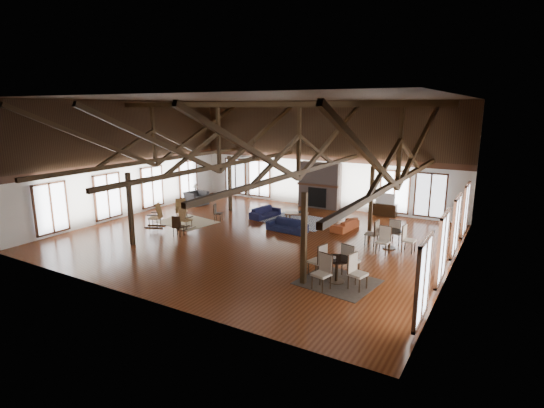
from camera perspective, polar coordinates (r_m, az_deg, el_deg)
The scene contains 31 objects.
floor at distance 18.92m, azimuth -1.99°, elevation -4.48°, with size 16.00×16.00×0.00m, color #612C14.
ceiling at distance 18.06m, azimuth -2.14°, elevation 14.00°, with size 16.00×14.00×0.02m, color black.
wall_back at distance 24.40m, azimuth 6.83°, elevation 6.58°, with size 16.00×0.02×6.00m, color white.
wall_front at distance 12.99m, azimuth -18.84°, elevation 0.43°, with size 16.00×0.02×6.00m, color white.
wall_left at distance 23.50m, azimuth -18.86°, elevation 5.74°, with size 0.02×14.00×6.00m, color white.
wall_right at distance 15.56m, azimuth 23.69°, elevation 2.00°, with size 0.02×14.00×6.00m, color white.
roof_truss at distance 18.13m, azimuth -2.09°, elevation 7.76°, with size 15.60×14.07×3.14m.
post_grid at distance 18.52m, azimuth -2.03°, elevation 0.03°, with size 8.16×7.16×3.05m.
fireplace at distance 24.35m, azimuth 6.41°, elevation 2.50°, with size 2.50×0.69×2.60m.
ceiling_fan at distance 17.05m, azimuth -2.47°, elevation 6.44°, with size 1.60×1.60×0.75m.
sofa_navy_front at distance 19.72m, azimuth 2.04°, elevation -2.90°, with size 1.93×0.75×0.56m, color #121634.
sofa_navy_left at distance 22.24m, azimuth -0.92°, elevation -1.12°, with size 0.70×1.80×0.53m, color #141537.
sofa_orange at distance 20.30m, azimuth 9.79°, elevation -2.71°, with size 0.68×1.73×0.51m, color #9B3F1E.
coffee_table at distance 21.38m, azimuth 3.33°, elevation -1.37°, with size 1.29×0.95×0.44m.
vase at distance 21.36m, azimuth 3.79°, elevation -0.99°, with size 0.17×0.17×0.18m, color #B2B2B2.
armchair at distance 25.49m, azimuth -10.15°, elevation 0.78°, with size 1.04×1.19×0.77m, color #2D2D2F.
side_table_lamp at distance 26.47m, azimuth -10.23°, elevation 1.30°, with size 0.43×0.43×1.11m.
rocking_chair_a at distance 21.95m, azimuth -12.10°, elevation -0.83°, with size 0.87×1.02×1.17m.
rocking_chair_b at distance 20.46m, azimuth -11.71°, elevation -1.94°, with size 0.53×0.87×1.07m.
rocking_chair_c at distance 21.07m, azimuth -15.23°, elevation -1.54°, with size 1.04×0.82×1.19m.
side_chair_a at distance 21.61m, azimuth -7.47°, elevation -0.95°, with size 0.48×0.48×0.89m.
side_chair_b at distance 19.29m, azimuth -12.63°, elevation -2.71°, with size 0.49×0.49×0.96m.
cafe_table_near at distance 14.22m, azimuth 8.70°, elevation -8.20°, with size 2.22×2.22×1.13m.
cafe_table_far at distance 17.94m, azimuth 15.56°, elevation -4.14°, with size 2.09×2.09×1.08m.
cup_near at distance 14.07m, azimuth 8.39°, elevation -7.14°, with size 0.11×0.11×0.09m, color #B2B2B2.
cup_far at distance 17.84m, azimuth 15.60°, elevation -3.27°, with size 0.12×0.12×0.10m, color #B2B2B2.
tv_console at distance 23.39m, azimuth 14.89°, elevation -0.71°, with size 1.28×0.48×0.64m, color black.
television at distance 23.24m, azimuth 15.07°, elevation 0.75°, with size 1.02×0.13×0.59m, color #B2B2B2.
rug_tan at distance 21.79m, azimuth -11.37°, elevation -2.37°, with size 2.69×2.11×0.01m, color tan.
rug_navy at distance 21.60m, azimuth 3.58°, elevation -2.27°, with size 3.31×2.48×0.01m, color #172140.
rug_dark at distance 14.41m, azimuth 8.85°, elevation -10.32°, with size 2.35×2.14×0.01m, color black.
Camera 1 is at (9.69, -15.24, 5.65)m, focal length 28.00 mm.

